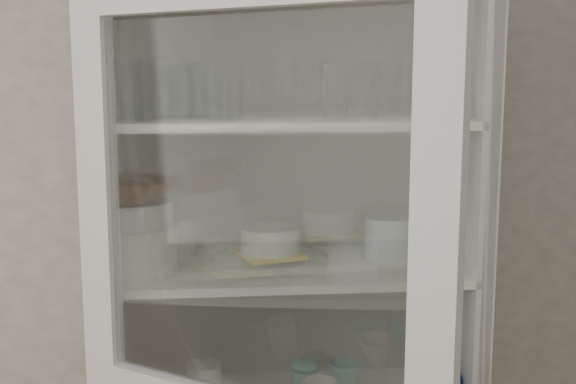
% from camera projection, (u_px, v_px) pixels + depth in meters
% --- Properties ---
extents(wall_back, '(3.60, 0.02, 2.60)m').
position_uv_depth(wall_back, '(215.00, 233.00, 2.19)').
color(wall_back, gray).
rests_on(wall_back, ground).
extents(pantry_cabinet, '(1.00, 0.45, 2.10)m').
position_uv_depth(pantry_cabinet, '(286.00, 364.00, 2.10)').
color(pantry_cabinet, '#BABABA').
rests_on(pantry_cabinet, floor).
extents(tumbler_0, '(0.10, 0.10, 0.15)m').
position_uv_depth(tumbler_0, '(127.00, 91.00, 1.73)').
color(tumbler_0, silver).
rests_on(tumbler_0, shelf_glass).
extents(tumbler_1, '(0.09, 0.09, 0.14)m').
position_uv_depth(tumbler_1, '(148.00, 92.00, 1.77)').
color(tumbler_1, silver).
rests_on(tumbler_1, shelf_glass).
extents(tumbler_2, '(0.08, 0.08, 0.14)m').
position_uv_depth(tumbler_2, '(218.00, 92.00, 1.78)').
color(tumbler_2, silver).
rests_on(tumbler_2, shelf_glass).
extents(tumbler_3, '(0.08, 0.08, 0.13)m').
position_uv_depth(tumbler_3, '(231.00, 95.00, 1.76)').
color(tumbler_3, silver).
rests_on(tumbler_3, shelf_glass).
extents(tumbler_4, '(0.07, 0.07, 0.13)m').
position_uv_depth(tumbler_4, '(365.00, 94.00, 1.79)').
color(tumbler_4, silver).
rests_on(tumbler_4, shelf_glass).
extents(tumbler_5, '(0.08, 0.08, 0.14)m').
position_uv_depth(tumbler_5, '(336.00, 93.00, 1.80)').
color(tumbler_5, silver).
rests_on(tumbler_5, shelf_glass).
extents(tumbler_6, '(0.08, 0.08, 0.14)m').
position_uv_depth(tumbler_6, '(451.00, 93.00, 1.84)').
color(tumbler_6, silver).
rests_on(tumbler_6, shelf_glass).
extents(tumbler_7, '(0.08, 0.08, 0.14)m').
position_uv_depth(tumbler_7, '(182.00, 92.00, 1.89)').
color(tumbler_7, silver).
rests_on(tumbler_7, shelf_glass).
extents(tumbler_8, '(0.07, 0.07, 0.13)m').
position_uv_depth(tumbler_8, '(198.00, 93.00, 1.89)').
color(tumbler_8, silver).
rests_on(tumbler_8, shelf_glass).
extents(tumbler_9, '(0.09, 0.09, 0.15)m').
position_uv_depth(tumbler_9, '(178.00, 89.00, 1.90)').
color(tumbler_9, silver).
rests_on(tumbler_9, shelf_glass).
extents(goblet_0, '(0.07, 0.07, 0.16)m').
position_uv_depth(goblet_0, '(198.00, 87.00, 1.96)').
color(goblet_0, silver).
rests_on(goblet_0, shelf_glass).
extents(goblet_1, '(0.08, 0.08, 0.18)m').
position_uv_depth(goblet_1, '(306.00, 83.00, 2.01)').
color(goblet_1, silver).
rests_on(goblet_1, shelf_glass).
extents(goblet_2, '(0.08, 0.08, 0.17)m').
position_uv_depth(goblet_2, '(369.00, 85.00, 2.03)').
color(goblet_2, silver).
rests_on(goblet_2, shelf_glass).
extents(goblet_3, '(0.07, 0.07, 0.16)m').
position_uv_depth(goblet_3, '(428.00, 87.00, 2.05)').
color(goblet_3, silver).
rests_on(goblet_3, shelf_glass).
extents(plate_stack_front, '(0.24, 0.24, 0.13)m').
position_uv_depth(plate_stack_front, '(134.00, 249.00, 1.88)').
color(plate_stack_front, beige).
rests_on(plate_stack_front, shelf_plates).
extents(plate_stack_back, '(0.23, 0.23, 0.11)m').
position_uv_depth(plate_stack_back, '(155.00, 236.00, 2.07)').
color(plate_stack_back, beige).
rests_on(plate_stack_back, shelf_plates).
extents(cream_bowl, '(0.26, 0.26, 0.06)m').
position_uv_depth(cream_bowl, '(133.00, 213.00, 1.87)').
color(cream_bowl, beige).
rests_on(cream_bowl, plate_stack_front).
extents(terracotta_bowl, '(0.25, 0.25, 0.06)m').
position_uv_depth(terracotta_bowl, '(132.00, 190.00, 1.86)').
color(terracotta_bowl, '#4C230F').
rests_on(terracotta_bowl, cream_bowl).
extents(glass_platter, '(0.33, 0.33, 0.02)m').
position_uv_depth(glass_platter, '(270.00, 259.00, 1.99)').
color(glass_platter, silver).
rests_on(glass_platter, shelf_plates).
extents(yellow_trivet, '(0.20, 0.20, 0.01)m').
position_uv_depth(yellow_trivet, '(270.00, 254.00, 1.99)').
color(yellow_trivet, yellow).
rests_on(yellow_trivet, glass_platter).
extents(white_ramekin, '(0.18, 0.18, 0.07)m').
position_uv_depth(white_ramekin, '(270.00, 240.00, 1.99)').
color(white_ramekin, beige).
rests_on(white_ramekin, yellow_trivet).
extents(grey_bowl_stack, '(0.14, 0.14, 0.12)m').
position_uv_depth(grey_bowl_stack, '(390.00, 237.00, 2.03)').
color(grey_bowl_stack, silver).
rests_on(grey_bowl_stack, shelf_plates).
extents(mug_teal, '(0.12, 0.12, 0.09)m').
position_uv_depth(mug_teal, '(345.00, 377.00, 2.10)').
color(mug_teal, '#1D7D6C').
rests_on(mug_teal, shelf_mugs).
extents(teal_jar, '(0.08, 0.08, 0.10)m').
position_uv_depth(teal_jar, '(305.00, 380.00, 2.07)').
color(teal_jar, '#1D7D6C').
rests_on(teal_jar, shelf_mugs).
extents(white_canister, '(0.13, 0.13, 0.12)m').
position_uv_depth(white_canister, '(204.00, 384.00, 2.02)').
color(white_canister, beige).
rests_on(white_canister, shelf_mugs).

